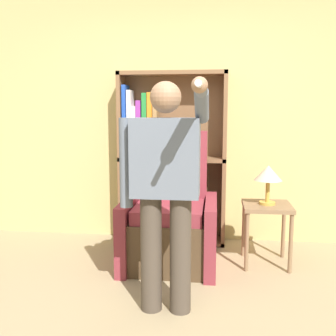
{
  "coord_description": "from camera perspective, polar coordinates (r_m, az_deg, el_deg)",
  "views": [
    {
      "loc": [
        0.36,
        -2.27,
        1.42
      ],
      "look_at": [
        -0.0,
        0.78,
        0.97
      ],
      "focal_mm": 42.0,
      "sensor_mm": 36.0,
      "label": 1
    }
  ],
  "objects": [
    {
      "name": "person_standing",
      "position": [
        2.68,
        -0.41,
        -2.18
      ],
      "size": [
        0.61,
        0.78,
        1.61
      ],
      "color": "#473D33",
      "rests_on": "ground_plane"
    },
    {
      "name": "side_table",
      "position": [
        3.74,
        14.13,
        -6.63
      ],
      "size": [
        0.43,
        0.43,
        0.57
      ],
      "color": "#846647",
      "rests_on": "ground_plane"
    },
    {
      "name": "table_lamp",
      "position": [
        3.66,
        14.34,
        -1.02
      ],
      "size": [
        0.25,
        0.25,
        0.36
      ],
      "color": "gold",
      "rests_on": "side_table"
    },
    {
      "name": "bookcase",
      "position": [
        4.21,
        -1.32,
        1.08
      ],
      "size": [
        1.13,
        0.28,
        1.82
      ],
      "color": "brown",
      "rests_on": "ground_plane"
    },
    {
      "name": "armchair",
      "position": [
        3.7,
        0.38,
        -7.89
      ],
      "size": [
        0.85,
        0.81,
        1.22
      ],
      "color": "#4C3823",
      "rests_on": "ground_plane"
    },
    {
      "name": "wall_back",
      "position": [
        4.31,
        2.05,
        8.09
      ],
      "size": [
        8.0,
        0.06,
        2.8
      ],
      "color": "tan",
      "rests_on": "ground_plane"
    }
  ]
}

